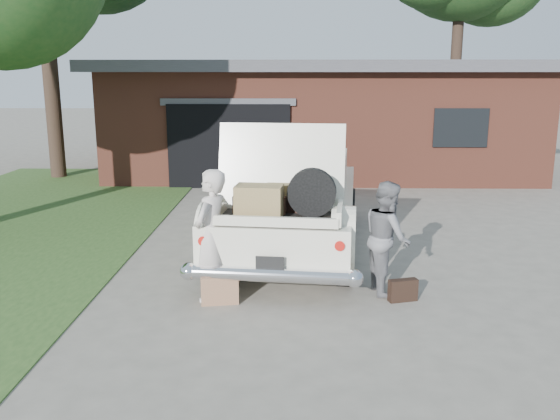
{
  "coord_description": "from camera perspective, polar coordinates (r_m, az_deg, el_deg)",
  "views": [
    {
      "loc": [
        0.18,
        -7.46,
        2.96
      ],
      "look_at": [
        0.0,
        0.6,
        1.1
      ],
      "focal_mm": 38.0,
      "sensor_mm": 36.0,
      "label": 1
    }
  ],
  "objects": [
    {
      "name": "ground",
      "position": [
        8.02,
        -0.09,
        -8.65
      ],
      "size": [
        90.0,
        90.0,
        0.0
      ],
      "primitive_type": "plane",
      "color": "gray",
      "rests_on": "ground"
    },
    {
      "name": "suitcase_right",
      "position": [
        8.11,
        11.75,
        -7.57
      ],
      "size": [
        0.41,
        0.23,
        0.3
      ],
      "primitive_type": "cube",
      "rotation": [
        0.0,
        0.0,
        0.28
      ],
      "color": "black",
      "rests_on": "ground"
    },
    {
      "name": "woman_left",
      "position": [
        7.85,
        -6.65,
        -2.45
      ],
      "size": [
        0.62,
        0.75,
        1.76
      ],
      "primitive_type": "imported",
      "rotation": [
        0.0,
        0.0,
        -1.93
      ],
      "color": "beige",
      "rests_on": "ground"
    },
    {
      "name": "house",
      "position": [
        18.99,
        3.73,
        9.07
      ],
      "size": [
        12.8,
        7.8,
        3.3
      ],
      "color": "brown",
      "rests_on": "ground"
    },
    {
      "name": "woman_right",
      "position": [
        8.23,
        10.28,
        -2.59
      ],
      "size": [
        0.7,
        0.84,
        1.55
      ],
      "primitive_type": "imported",
      "rotation": [
        0.0,
        0.0,
        1.73
      ],
      "color": "slate",
      "rests_on": "ground"
    },
    {
      "name": "sedan",
      "position": [
        10.14,
        1.2,
        0.79
      ],
      "size": [
        2.7,
        5.73,
        2.27
      ],
      "rotation": [
        0.0,
        0.0,
        -0.1
      ],
      "color": "silver",
      "rests_on": "ground"
    },
    {
      "name": "suitcase_left",
      "position": [
        7.87,
        -5.83,
        -7.67
      ],
      "size": [
        0.51,
        0.24,
        0.38
      ],
      "primitive_type": "cube",
      "rotation": [
        0.0,
        0.0,
        0.17
      ],
      "color": "#9A6C4E",
      "rests_on": "ground"
    }
  ]
}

